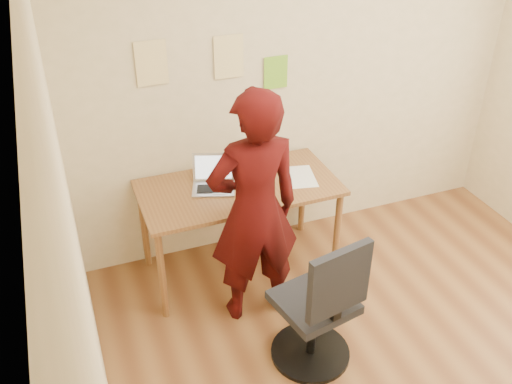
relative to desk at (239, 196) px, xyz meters
name	(u,v)px	position (x,y,z in m)	size (l,w,h in m)	color
room	(452,194)	(0.63, -1.38, 0.70)	(3.58, 3.58, 2.78)	brown
desk	(239,196)	(0.00, 0.00, 0.00)	(1.40, 0.70, 0.74)	brown
laptop	(213,180)	(-0.17, 0.06, 0.14)	(0.36, 0.34, 0.21)	#ACACB3
paper_sheet	(299,177)	(0.45, -0.04, 0.09)	(0.22, 0.31, 0.00)	white
phone	(268,193)	(0.16, -0.16, 0.09)	(0.08, 0.13, 0.01)	black
wall_note_left	(151,63)	(-0.46, 0.36, 0.92)	(0.21, 0.00, 0.30)	#F4DA92
wall_note_mid	(229,57)	(0.07, 0.36, 0.90)	(0.21, 0.00, 0.30)	#F4DA92
wall_note_right	(276,73)	(0.42, 0.36, 0.74)	(0.18, 0.00, 0.24)	#78C02B
office_chair	(320,312)	(0.15, -1.03, -0.24)	(0.50, 0.52, 0.97)	black
person	(254,211)	(-0.05, -0.45, 0.17)	(0.60, 0.40, 1.66)	#380807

